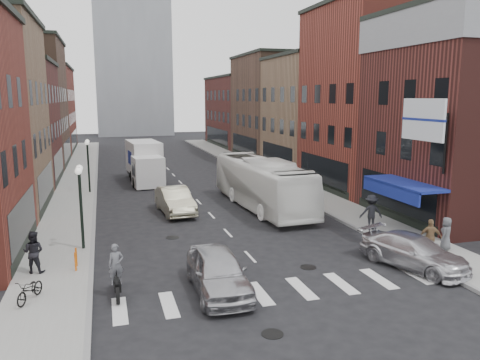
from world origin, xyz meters
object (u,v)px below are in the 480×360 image
streetlamp_near (80,192)px  ped_right_b (430,237)px  streetlamp_far (88,156)px  ped_left_solo (33,252)px  transit_bus (262,183)px  ped_right_c (446,234)px  bike_rack (76,259)px  ped_right_a (371,212)px  sedan_left_far (175,200)px  curb_car (414,252)px  billboard_sign (424,121)px  parked_bicycle (30,290)px  motorcycle_rider (116,272)px  box_truck (145,163)px

streetlamp_near → ped_right_b: (15.16, -5.53, -1.91)m
streetlamp_far → ped_left_solo: bearing=-96.2°
transit_bus → ped_right_c: size_ratio=7.57×
streetlamp_near → ped_right_c: (16.44, -5.03, -1.98)m
streetlamp_near → bike_rack: size_ratio=5.14×
bike_rack → ped_right_a: size_ratio=0.42×
ped_right_a → ped_right_c: size_ratio=1.22×
bike_rack → ped_right_b: bearing=-10.4°
sedan_left_far → ped_right_b: 15.32m
curb_car → bike_rack: bearing=146.3°
billboard_sign → sedan_left_far: (-10.66, 9.73, -5.32)m
parked_bicycle → transit_bus: bearing=66.1°
sedan_left_far → ped_right_c: bearing=-49.6°
ped_right_c → ped_right_b: bearing=-10.7°
billboard_sign → ped_right_b: size_ratio=2.18×
ped_left_solo → ped_right_a: 16.85m
motorcycle_rider → ped_left_solo: (-3.19, 3.08, 0.08)m
bike_rack → ped_right_c: bearing=-8.0°
motorcycle_rider → ped_right_c: size_ratio=1.29×
bike_rack → ped_right_b: ped_right_b is taller
streetlamp_near → billboard_sign: bearing=-12.3°
transit_bus → ped_right_a: 8.05m
motorcycle_rider → sedan_left_far: size_ratio=0.41×
parked_bicycle → ped_right_b: (16.75, 0.08, 0.44)m
billboard_sign → streetlamp_near: billboard_sign is taller
ped_left_solo → curb_car: bearing=-176.1°
box_truck → motorcycle_rider: size_ratio=4.00×
box_truck → transit_bus: (6.55, -11.88, -0.05)m
streetlamp_far → ped_right_a: streetlamp_far is taller
streetlamp_far → curb_car: bearing=-55.9°
curb_car → ped_right_a: size_ratio=2.55×
sedan_left_far → box_truck: bearing=89.6°
motorcycle_rider → parked_bicycle: (-2.97, 0.17, -0.39)m
motorcycle_rider → ped_left_solo: motorcycle_rider is taller
curb_car → ped_right_c: bearing=5.5°
ped_left_solo → ped_right_b: bearing=-172.6°
curb_car → ped_right_a: ped_right_a is taller
streetlamp_far → motorcycle_rider: size_ratio=2.03×
ped_right_a → streetlamp_far: bearing=-31.8°
box_truck → parked_bicycle: (-6.13, -23.57, -1.14)m
bike_rack → box_truck: box_truck is taller
sedan_left_far → streetlamp_near: bearing=-134.8°
bike_rack → ped_right_c: 16.81m
billboard_sign → ped_right_c: size_ratio=2.36×
curb_car → ped_right_c: ped_right_c is taller
sedan_left_far → parked_bicycle: bearing=-124.6°
ped_right_a → streetlamp_near: bearing=9.6°
bike_rack → ped_right_c: (16.64, -2.33, 0.38)m
streetlamp_far → ped_right_c: bearing=-49.2°
box_truck → motorcycle_rider: bearing=-102.9°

